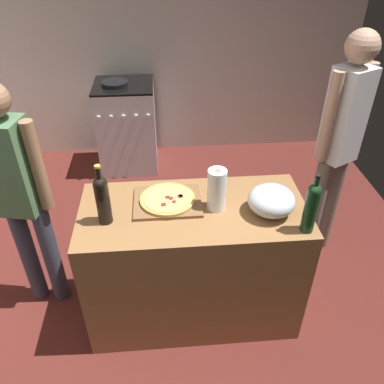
# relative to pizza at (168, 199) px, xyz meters

# --- Properties ---
(ground_plane) EXTENTS (4.41, 3.68, 0.02)m
(ground_plane) POSITION_rel_pizza_xyz_m (-0.07, 0.76, -0.93)
(ground_plane) COLOR #511E19
(kitchen_wall_rear) EXTENTS (4.41, 0.10, 2.60)m
(kitchen_wall_rear) POSITION_rel_pizza_xyz_m (-0.07, 2.35, 0.38)
(kitchen_wall_rear) COLOR beige
(kitchen_wall_rear) RESTS_ON ground_plane
(counter) EXTENTS (1.34, 0.64, 0.89)m
(counter) POSITION_rel_pizza_xyz_m (0.15, -0.07, -0.47)
(counter) COLOR olive
(counter) RESTS_ON ground_plane
(cutting_board) EXTENTS (0.40, 0.32, 0.02)m
(cutting_board) POSITION_rel_pizza_xyz_m (-0.00, 0.00, -0.02)
(cutting_board) COLOR brown
(cutting_board) RESTS_ON counter
(pizza) EXTENTS (0.33, 0.33, 0.03)m
(pizza) POSITION_rel_pizza_xyz_m (0.00, 0.00, 0.00)
(pizza) COLOR tan
(pizza) RESTS_ON cutting_board
(mixing_bowl) EXTENTS (0.27, 0.27, 0.17)m
(mixing_bowl) POSITION_rel_pizza_xyz_m (0.59, -0.14, 0.05)
(mixing_bowl) COLOR #B2B2B7
(mixing_bowl) RESTS_ON counter
(paper_towel_roll) EXTENTS (0.11, 0.11, 0.26)m
(paper_towel_roll) POSITION_rel_pizza_xyz_m (0.28, -0.07, 0.10)
(paper_towel_roll) COLOR white
(paper_towel_roll) RESTS_ON counter
(wine_bottle_dark) EXTENTS (0.08, 0.08, 0.37)m
(wine_bottle_dark) POSITION_rel_pizza_xyz_m (-0.35, -0.14, 0.13)
(wine_bottle_dark) COLOR black
(wine_bottle_dark) RESTS_ON counter
(wine_bottle_green) EXTENTS (0.07, 0.07, 0.36)m
(wine_bottle_green) POSITION_rel_pizza_xyz_m (0.75, -0.31, 0.13)
(wine_bottle_green) COLOR #143819
(wine_bottle_green) RESTS_ON counter
(stove) EXTENTS (0.59, 0.58, 0.96)m
(stove) POSITION_rel_pizza_xyz_m (-0.38, 1.95, -0.45)
(stove) COLOR #B7B7BC
(stove) RESTS_ON ground_plane
(person_in_stripes) EXTENTS (0.38, 0.24, 1.61)m
(person_in_stripes) POSITION_rel_pizza_xyz_m (-0.88, 0.13, 0.01)
(person_in_stripes) COLOR #383D4C
(person_in_stripes) RESTS_ON ground_plane
(person_in_red) EXTENTS (0.36, 0.28, 1.75)m
(person_in_red) POSITION_rel_pizza_xyz_m (1.22, 0.46, 0.10)
(person_in_red) COLOR slate
(person_in_red) RESTS_ON ground_plane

